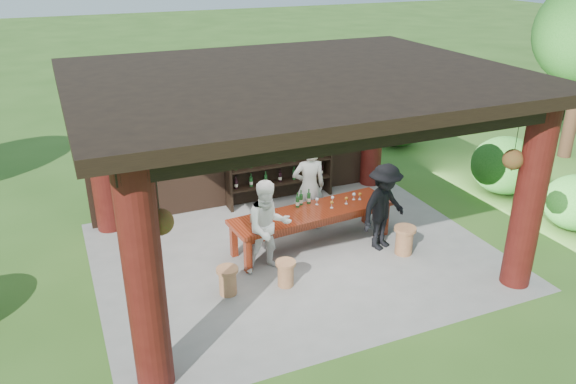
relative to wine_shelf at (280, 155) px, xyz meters
name	(u,v)px	position (x,y,z in m)	size (l,w,h in m)	color
ground	(296,254)	(-0.68, -2.45, -1.11)	(90.00, 90.00, 0.00)	#2D5119
pavilion	(287,143)	(-0.69, -2.02, 1.02)	(7.50, 6.00, 3.60)	slate
wine_shelf	(280,155)	(0.00, 0.00, 0.00)	(2.52, 0.38, 2.22)	black
tasting_table	(312,216)	(-0.24, -2.21, -0.48)	(3.36, 1.13, 0.75)	#561C0C
stool_near_left	(286,273)	(-1.28, -3.35, -0.86)	(0.36, 0.36, 0.47)	brown
stool_near_right	(404,240)	(1.24, -3.22, -0.82)	(0.42, 0.42, 0.56)	brown
stool_far_left	(228,280)	(-2.29, -3.21, -0.85)	(0.38, 0.38, 0.50)	brown
host	(309,187)	(0.02, -1.52, -0.18)	(0.68, 0.44, 1.86)	silver
guest_woman	(268,227)	(-1.36, -2.75, -0.24)	(0.85, 0.66, 1.75)	white
guest_man	(384,207)	(0.98, -2.84, -0.24)	(1.12, 0.64, 1.73)	black
table_bottles	(302,198)	(-0.31, -1.91, -0.21)	(0.36, 0.15, 0.31)	#194C1E
table_glasses	(331,202)	(0.19, -2.15, -0.29)	(2.11, 0.41, 0.15)	silver
napkin_basket	(258,219)	(-1.38, -2.29, -0.29)	(0.26, 0.18, 0.14)	#BF6672
shrubs	(344,207)	(0.62, -1.93, -0.57)	(13.55, 9.66, 1.36)	#194C14
trees	(424,53)	(2.86, -1.10, 2.25)	(22.54, 10.44, 4.80)	#3F2819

